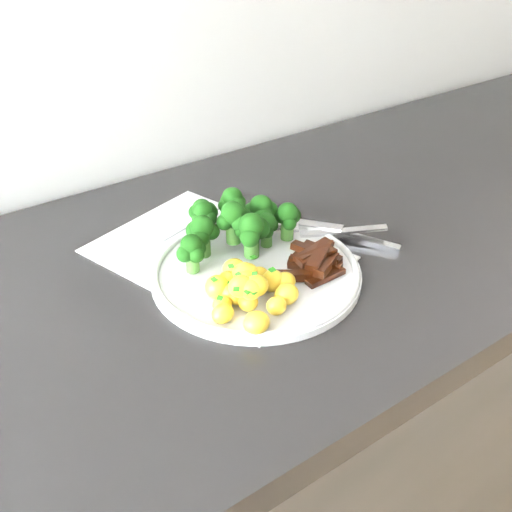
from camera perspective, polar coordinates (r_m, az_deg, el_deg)
name	(u,v)px	position (r m, az deg, el deg)	size (l,w,h in m)	color
counter	(293,448)	(1.12, 3.58, -18.02)	(2.38, 0.60, 0.89)	black
recipe_paper	(217,254)	(0.78, -3.83, 0.18)	(0.30, 0.36, 0.00)	silver
plate	(256,271)	(0.74, 0.00, -1.46)	(0.26, 0.26, 0.02)	silver
broccoli	(235,222)	(0.76, -2.05, 3.35)	(0.18, 0.13, 0.07)	#336021
potatoes	(248,287)	(0.68, -0.76, -3.06)	(0.12, 0.13, 0.04)	yellow
beef_strips	(315,260)	(0.74, 5.74, -0.37)	(0.11, 0.09, 0.03)	black
fork	(325,230)	(0.81, 6.70, 2.49)	(0.15, 0.11, 0.02)	#BBBAC0
knife	(350,236)	(0.82, 9.05, 1.92)	(0.11, 0.17, 0.02)	#BBBAC0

